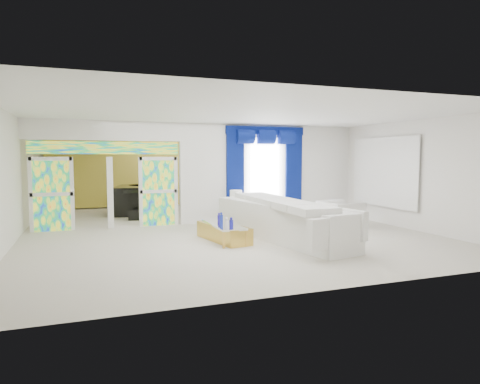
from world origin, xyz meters
name	(u,v)px	position (x,y,z in m)	size (l,w,h in m)	color
floor	(215,228)	(0.00, 0.00, 0.00)	(12.00, 12.00, 0.00)	#B7AF9E
dividing_wall	(271,173)	(2.15, 1.00, 1.50)	(5.70, 0.18, 3.00)	white
dividing_header	(106,131)	(-2.85, 1.00, 2.73)	(4.30, 0.18, 0.55)	white
stained_panel_left	(52,194)	(-4.28, 1.00, 1.00)	(0.95, 0.04, 2.00)	#994C3F
stained_panel_right	(158,191)	(-1.42, 1.00, 1.00)	(0.95, 0.04, 2.00)	#994C3F
stained_transom	(106,148)	(-2.85, 1.00, 2.25)	(4.00, 0.05, 0.35)	#994C3F
window_pane	(265,174)	(1.90, 0.90, 1.45)	(1.00, 0.02, 2.30)	white
blue_drape_left	(235,177)	(0.90, 0.87, 1.40)	(0.55, 0.10, 2.80)	#04104C
blue_drape_right	(294,176)	(2.90, 0.87, 1.40)	(0.55, 0.10, 2.80)	#04104C
blue_pelmet	(265,131)	(1.90, 0.87, 2.82)	(2.60, 0.12, 0.25)	#04104C
wall_mirror	(384,172)	(4.94, -1.00, 1.55)	(0.04, 2.70, 1.90)	white
gold_curtains	(174,169)	(0.00, 5.90, 1.50)	(9.70, 0.12, 2.90)	gold
white_sofa	(280,222)	(0.99, -2.14, 0.43)	(0.97, 4.52, 0.86)	silver
coffee_table	(224,233)	(-0.36, -1.84, 0.19)	(0.58, 1.75, 0.39)	gold
console_table	(245,216)	(1.09, 0.50, 0.22)	(1.30, 0.41, 0.43)	white
table_lamp	(236,200)	(0.79, 0.50, 0.72)	(0.36, 0.36, 0.58)	white
armchair	(340,214)	(3.46, -0.98, 0.36)	(1.11, 0.97, 0.72)	silver
grand_piano	(138,200)	(-1.68, 3.90, 0.49)	(1.47, 1.93, 0.98)	black
piano_bench	(144,215)	(-1.68, 2.30, 0.16)	(0.96, 0.37, 0.32)	black
tv_console	(44,208)	(-4.68, 3.28, 0.40)	(0.55, 0.50, 0.80)	tan
chandelier	(120,137)	(-2.30, 3.40, 2.65)	(0.60, 0.60, 0.60)	gold
decanters	(225,221)	(-0.36, -1.97, 0.48)	(0.19, 1.22, 0.24)	#151796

